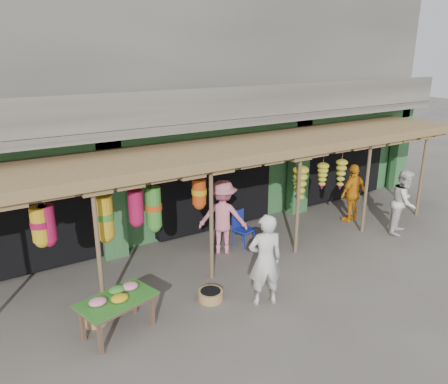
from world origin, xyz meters
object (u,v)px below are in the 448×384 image
person_front (265,260)px  person_shopper (223,217)px  person_right (404,202)px  person_vendor (353,193)px  flower_table (117,300)px  blue_chair (241,226)px

person_front → person_shopper: bearing=-84.2°
person_right → person_vendor: 1.47m
flower_table → person_shopper: person_shopper is taller
person_front → person_vendor: person_front is taller
blue_chair → person_right: bearing=-39.0°
blue_chair → person_right: size_ratio=0.51×
flower_table → person_front: 2.94m
person_front → flower_table: bearing=5.6°
flower_table → person_front: bearing=-28.6°
person_vendor → person_shopper: size_ratio=0.93×
person_right → person_vendor: bearing=85.9°
person_front → person_shopper: 2.54m
flower_table → person_front: (2.85, -0.65, 0.31)m
person_right → person_front: bearing=164.3°
flower_table → person_vendor: size_ratio=0.86×
person_front → person_vendor: 5.45m
flower_table → person_vendor: 7.98m
person_front → person_shopper: (0.56, 2.48, -0.01)m
person_front → person_vendor: (4.98, 2.22, -0.08)m
blue_chair → person_shopper: 0.77m
blue_chair → person_shopper: bearing=171.5°
flower_table → person_right: bearing=-14.4°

